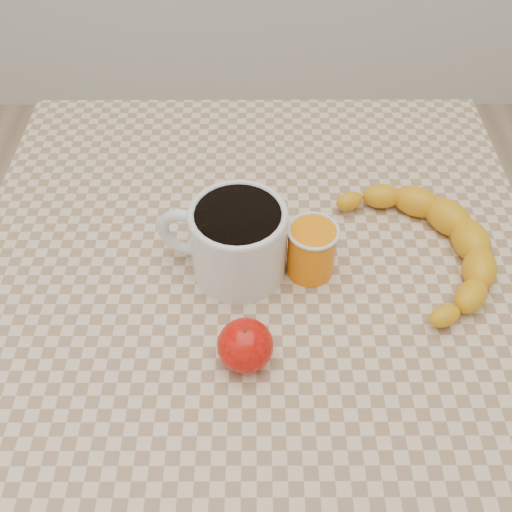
{
  "coord_description": "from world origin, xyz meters",
  "views": [
    {
      "loc": [
        -0.0,
        -0.51,
        1.35
      ],
      "look_at": [
        0.0,
        0.0,
        0.77
      ],
      "focal_mm": 40.0,
      "sensor_mm": 36.0,
      "label": 1
    }
  ],
  "objects_px": {
    "coffee_mug": "(236,238)",
    "apple": "(245,345)",
    "banana": "(425,244)",
    "orange_juice_glass": "(311,250)",
    "table": "(256,303)"
  },
  "relations": [
    {
      "from": "orange_juice_glass",
      "to": "coffee_mug",
      "type": "bearing_deg",
      "value": 177.54
    },
    {
      "from": "coffee_mug",
      "to": "apple",
      "type": "height_order",
      "value": "coffee_mug"
    },
    {
      "from": "coffee_mug",
      "to": "banana",
      "type": "height_order",
      "value": "coffee_mug"
    },
    {
      "from": "coffee_mug",
      "to": "banana",
      "type": "bearing_deg",
      "value": 4.6
    },
    {
      "from": "orange_juice_glass",
      "to": "apple",
      "type": "distance_m",
      "value": 0.17
    },
    {
      "from": "coffee_mug",
      "to": "orange_juice_glass",
      "type": "relative_size",
      "value": 2.36
    },
    {
      "from": "table",
      "to": "apple",
      "type": "height_order",
      "value": "apple"
    },
    {
      "from": "orange_juice_glass",
      "to": "apple",
      "type": "xyz_separation_m",
      "value": [
        -0.09,
        -0.14,
        -0.01
      ]
    },
    {
      "from": "coffee_mug",
      "to": "orange_juice_glass",
      "type": "bearing_deg",
      "value": -2.46
    },
    {
      "from": "coffee_mug",
      "to": "banana",
      "type": "relative_size",
      "value": 0.54
    },
    {
      "from": "table",
      "to": "coffee_mug",
      "type": "height_order",
      "value": "coffee_mug"
    },
    {
      "from": "orange_juice_glass",
      "to": "apple",
      "type": "height_order",
      "value": "orange_juice_glass"
    },
    {
      "from": "table",
      "to": "banana",
      "type": "xyz_separation_m",
      "value": [
        0.23,
        0.02,
        0.11
      ]
    },
    {
      "from": "apple",
      "to": "banana",
      "type": "height_order",
      "value": "apple"
    },
    {
      "from": "table",
      "to": "coffee_mug",
      "type": "distance_m",
      "value": 0.15
    }
  ]
}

